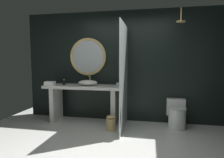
% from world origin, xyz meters
% --- Properties ---
extents(ground_plane, '(5.76, 5.76, 0.00)m').
position_xyz_m(ground_plane, '(0.00, 0.00, 0.00)').
color(ground_plane, silver).
extents(back_wall_panel, '(4.80, 0.10, 2.60)m').
position_xyz_m(back_wall_panel, '(0.00, 1.90, 1.30)').
color(back_wall_panel, black).
rests_on(back_wall_panel, ground_plane).
extents(vanity_counter, '(1.85, 0.58, 0.87)m').
position_xyz_m(vanity_counter, '(-0.84, 1.54, 0.60)').
color(vanity_counter, silver).
rests_on(vanity_counter, ground_plane).
extents(vessel_sink, '(0.45, 0.37, 0.21)m').
position_xyz_m(vessel_sink, '(-0.76, 1.56, 0.93)').
color(vessel_sink, white).
rests_on(vessel_sink, vanity_counter).
extents(tumbler_cup, '(0.08, 0.08, 0.08)m').
position_xyz_m(tumbler_cup, '(-0.05, 1.51, 0.91)').
color(tumbler_cup, silver).
rests_on(tumbler_cup, vanity_counter).
extents(soap_dispenser, '(0.07, 0.07, 0.13)m').
position_xyz_m(soap_dispenser, '(-1.35, 1.55, 0.93)').
color(soap_dispenser, black).
rests_on(soap_dispenser, vanity_counter).
extents(round_wall_mirror, '(0.91, 0.06, 0.91)m').
position_xyz_m(round_wall_mirror, '(-0.84, 1.81, 1.53)').
color(round_wall_mirror, tan).
extents(shower_glass_panel, '(0.02, 1.16, 2.19)m').
position_xyz_m(shower_glass_panel, '(0.12, 1.27, 1.09)').
color(shower_glass_panel, silver).
rests_on(shower_glass_panel, ground_plane).
extents(rain_shower_head, '(0.18, 0.18, 0.29)m').
position_xyz_m(rain_shower_head, '(1.24, 1.49, 2.25)').
color(rain_shower_head, tan).
extents(toilet, '(0.40, 0.58, 0.59)m').
position_xyz_m(toilet, '(1.23, 1.60, 0.29)').
color(toilet, white).
rests_on(toilet, ground_plane).
extents(waste_bin, '(0.19, 0.19, 0.31)m').
position_xyz_m(waste_bin, '(-0.12, 1.12, 0.16)').
color(waste_bin, tan).
rests_on(waste_bin, ground_plane).
extents(folded_hand_towel, '(0.23, 0.17, 0.09)m').
position_xyz_m(folded_hand_towel, '(-1.60, 1.35, 0.92)').
color(folded_hand_towel, white).
rests_on(folded_hand_towel, vanity_counter).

